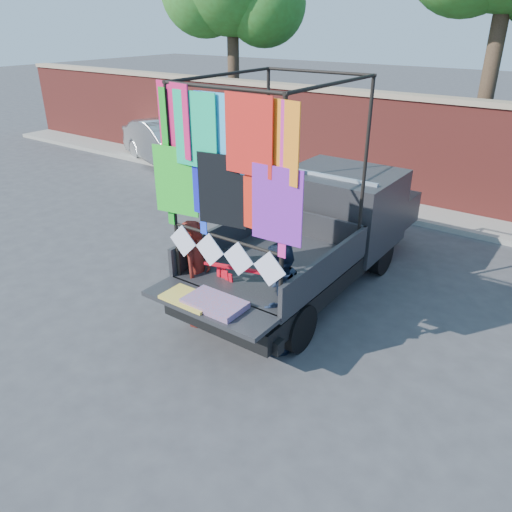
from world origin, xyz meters
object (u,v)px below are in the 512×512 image
Objects in this scene: pickup_truck at (325,228)px; sedan at (169,144)px; woman at (198,273)px; man at (278,299)px.

sedan is (-7.40, 3.66, -0.20)m from pickup_truck.
woman is 1.36m from man.
pickup_truck is 1.33× the size of sedan.
sedan is 2.60× the size of man.
man is (1.36, 0.09, -0.02)m from woman.
pickup_truck is at bearing -179.37° from man.
woman is at bearing -112.48° from sedan.
pickup_truck is at bearing -96.13° from sedan.
woman is (-0.75, -2.47, -0.07)m from pickup_truck.
woman is at bearing -100.02° from man.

